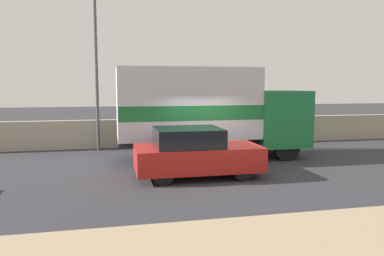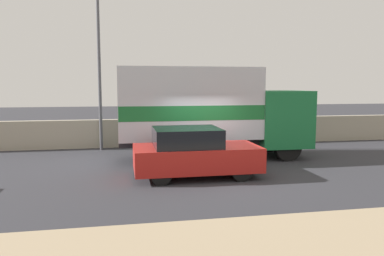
{
  "view_description": "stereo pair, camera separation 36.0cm",
  "coord_description": "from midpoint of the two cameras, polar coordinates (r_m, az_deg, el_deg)",
  "views": [
    {
      "loc": [
        -3.09,
        -11.19,
        2.86
      ],
      "look_at": [
        -0.35,
        1.36,
        1.37
      ],
      "focal_mm": 35.0,
      "sensor_mm": 36.0,
      "label": 1
    },
    {
      "loc": [
        -2.73,
        -11.27,
        2.86
      ],
      "look_at": [
        -0.35,
        1.36,
        1.37
      ],
      "focal_mm": 35.0,
      "sensor_mm": 36.0,
      "label": 2
    }
  ],
  "objects": [
    {
      "name": "box_truck",
      "position": [
        14.4,
        3.15,
        2.81
      ],
      "size": [
        7.28,
        2.41,
        3.5
      ],
      "color": "#196B38",
      "rests_on": "ground_plane"
    },
    {
      "name": "stone_wall_backdrop",
      "position": [
        17.77,
        -1.17,
        -0.58
      ],
      "size": [
        60.0,
        0.35,
        1.28
      ],
      "color": "#A39984",
      "rests_on": "ground_plane"
    },
    {
      "name": "ground_plane",
      "position": [
        11.95,
        3.76,
        -7.26
      ],
      "size": [
        80.0,
        80.0,
        0.0
      ],
      "primitive_type": "plane",
      "color": "#2D2D33"
    },
    {
      "name": "car_hatchback",
      "position": [
        11.66,
        1.18,
        -3.79
      ],
      "size": [
        3.87,
        1.88,
        1.54
      ],
      "color": "#B21E19",
      "rests_on": "ground_plane"
    },
    {
      "name": "street_lamp",
      "position": [
        16.9,
        -13.44,
        11.9
      ],
      "size": [
        0.56,
        0.28,
        7.82
      ],
      "color": "#4C4C51",
      "rests_on": "ground_plane"
    }
  ]
}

